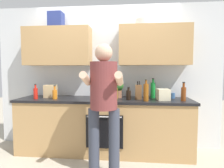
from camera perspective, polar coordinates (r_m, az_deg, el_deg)
ground_plane at (r=3.43m, az=-2.47°, el=-19.37°), size 12.00×12.00×0.00m
back_wall_unit at (r=3.42m, az=-1.94°, el=6.30°), size 4.00×0.38×2.50m
counter at (r=3.28m, az=-2.50°, el=-12.12°), size 2.84×0.67×0.90m
person_standing at (r=2.44m, az=-2.44°, el=-4.54°), size 0.49×0.45×1.69m
bottle_juice at (r=3.27m, az=-16.47°, el=-2.84°), size 0.08×0.08×0.22m
bottle_hotsauce at (r=3.37m, az=-21.55°, el=-2.51°), size 0.07×0.07×0.24m
bottle_vinegar at (r=3.13m, az=20.28°, el=-2.60°), size 0.07×0.07×0.29m
bottle_oil at (r=3.11m, az=1.10°, el=-2.68°), size 0.07×0.07×0.25m
bottle_soy at (r=3.05m, az=4.87°, el=-3.13°), size 0.07×0.07×0.21m
bottle_soda at (r=3.33m, az=11.95°, el=-1.67°), size 0.08×0.08×0.33m
bottle_syrup at (r=2.96m, az=9.98°, el=-2.37°), size 0.08×0.08×0.33m
cup_tea at (r=3.37m, az=17.30°, el=-3.27°), size 0.09×0.09×0.09m
cup_stoneware at (r=3.40m, az=-5.03°, el=-3.13°), size 0.07×0.07×0.08m
mixing_bowl at (r=3.11m, az=-3.04°, el=-3.73°), size 0.25×0.25×0.09m
knife_block at (r=3.16m, az=7.75°, el=-2.32°), size 0.10×0.14×0.29m
potted_herb at (r=3.29m, az=1.67°, el=-1.04°), size 0.20×0.20×0.31m
grocery_bag_bread at (r=3.46m, az=-17.64°, el=-2.06°), size 0.20×0.15×0.21m
grocery_bag_rice at (r=3.13m, az=14.81°, el=-3.03°), size 0.20×0.22×0.17m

